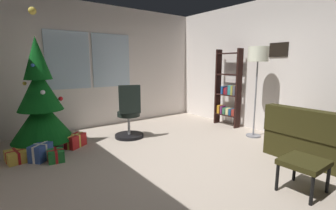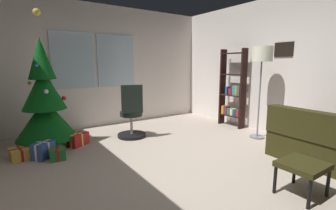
{
  "view_description": "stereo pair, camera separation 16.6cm",
  "coord_description": "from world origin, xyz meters",
  "px_view_note": "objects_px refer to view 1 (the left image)",
  "views": [
    {
      "loc": [
        -2.24,
        -2.26,
        1.43
      ],
      "look_at": [
        -0.07,
        0.63,
        0.82
      ],
      "focal_mm": 25.6,
      "sensor_mm": 36.0,
      "label": 1
    },
    {
      "loc": [
        -2.11,
        -2.35,
        1.43
      ],
      "look_at": [
        -0.07,
        0.63,
        0.82
      ],
      "focal_mm": 25.6,
      "sensor_mm": 36.0,
      "label": 2
    }
  ],
  "objects_px": {
    "gift_box_green": "(56,156)",
    "floor_lamp": "(258,60)",
    "holiday_tree": "(41,104)",
    "bookshelf": "(228,92)",
    "gift_box_red": "(75,141)",
    "gift_box_blue": "(41,152)",
    "footstool": "(304,164)",
    "office_chair": "(129,117)",
    "gift_box_gold": "(16,156)"
  },
  "relations": [
    {
      "from": "holiday_tree",
      "to": "bookshelf",
      "type": "relative_size",
      "value": 1.31
    },
    {
      "from": "gift_box_gold",
      "to": "gift_box_blue",
      "type": "height_order",
      "value": "gift_box_blue"
    },
    {
      "from": "gift_box_red",
      "to": "floor_lamp",
      "type": "bearing_deg",
      "value": -26.54
    },
    {
      "from": "floor_lamp",
      "to": "holiday_tree",
      "type": "bearing_deg",
      "value": 153.33
    },
    {
      "from": "gift_box_green",
      "to": "office_chair",
      "type": "distance_m",
      "value": 1.5
    },
    {
      "from": "office_chair",
      "to": "gift_box_green",
      "type": "bearing_deg",
      "value": -165.94
    },
    {
      "from": "office_chair",
      "to": "floor_lamp",
      "type": "relative_size",
      "value": 0.6
    },
    {
      "from": "gift_box_green",
      "to": "floor_lamp",
      "type": "height_order",
      "value": "floor_lamp"
    },
    {
      "from": "footstool",
      "to": "holiday_tree",
      "type": "relative_size",
      "value": 0.2
    },
    {
      "from": "holiday_tree",
      "to": "bookshelf",
      "type": "xyz_separation_m",
      "value": [
        3.78,
        -0.85,
        0.01
      ]
    },
    {
      "from": "gift_box_red",
      "to": "gift_box_blue",
      "type": "bearing_deg",
      "value": -154.17
    },
    {
      "from": "gift_box_blue",
      "to": "floor_lamp",
      "type": "distance_m",
      "value": 4.08
    },
    {
      "from": "gift_box_gold",
      "to": "office_chair",
      "type": "xyz_separation_m",
      "value": [
        1.9,
        0.02,
        0.33
      ]
    },
    {
      "from": "office_chair",
      "to": "floor_lamp",
      "type": "bearing_deg",
      "value": -34.56
    },
    {
      "from": "holiday_tree",
      "to": "gift_box_blue",
      "type": "distance_m",
      "value": 0.85
    },
    {
      "from": "gift_box_blue",
      "to": "office_chair",
      "type": "xyz_separation_m",
      "value": [
        1.59,
        0.17,
        0.29
      ]
    },
    {
      "from": "floor_lamp",
      "to": "office_chair",
      "type": "bearing_deg",
      "value": 145.44
    },
    {
      "from": "footstool",
      "to": "gift_box_red",
      "type": "bearing_deg",
      "value": 117.58
    },
    {
      "from": "footstool",
      "to": "bookshelf",
      "type": "bearing_deg",
      "value": 55.39
    },
    {
      "from": "holiday_tree",
      "to": "office_chair",
      "type": "bearing_deg",
      "value": -13.59
    },
    {
      "from": "holiday_tree",
      "to": "office_chair",
      "type": "xyz_separation_m",
      "value": [
        1.46,
        -0.35,
        -0.37
      ]
    },
    {
      "from": "gift_box_blue",
      "to": "bookshelf",
      "type": "height_order",
      "value": "bookshelf"
    },
    {
      "from": "gift_box_blue",
      "to": "floor_lamp",
      "type": "relative_size",
      "value": 0.21
    },
    {
      "from": "holiday_tree",
      "to": "footstool",
      "type": "bearing_deg",
      "value": -58.13
    },
    {
      "from": "footstool",
      "to": "floor_lamp",
      "type": "height_order",
      "value": "floor_lamp"
    },
    {
      "from": "office_chair",
      "to": "gift_box_red",
      "type": "bearing_deg",
      "value": 173.43
    },
    {
      "from": "floor_lamp",
      "to": "gift_box_green",
      "type": "bearing_deg",
      "value": 163.17
    },
    {
      "from": "gift_box_blue",
      "to": "bookshelf",
      "type": "bearing_deg",
      "value": -4.74
    },
    {
      "from": "gift_box_red",
      "to": "office_chair",
      "type": "relative_size",
      "value": 0.39
    },
    {
      "from": "gift_box_gold",
      "to": "office_chair",
      "type": "height_order",
      "value": "office_chair"
    },
    {
      "from": "holiday_tree",
      "to": "gift_box_red",
      "type": "relative_size",
      "value": 5.69
    },
    {
      "from": "gift_box_red",
      "to": "gift_box_gold",
      "type": "distance_m",
      "value": 0.91
    },
    {
      "from": "footstool",
      "to": "gift_box_green",
      "type": "relative_size",
      "value": 1.68
    },
    {
      "from": "gift_box_green",
      "to": "office_chair",
      "type": "xyz_separation_m",
      "value": [
        1.42,
        0.36,
        0.33
      ]
    },
    {
      "from": "gift_box_red",
      "to": "gift_box_blue",
      "type": "xyz_separation_m",
      "value": [
        -0.59,
        -0.29,
        0.01
      ]
    },
    {
      "from": "gift_box_green",
      "to": "floor_lamp",
      "type": "xyz_separation_m",
      "value": [
        3.46,
        -1.05,
        1.43
      ]
    },
    {
      "from": "office_chair",
      "to": "footstool",
      "type": "bearing_deg",
      "value": -78.38
    },
    {
      "from": "gift_box_red",
      "to": "bookshelf",
      "type": "distance_m",
      "value": 3.45
    },
    {
      "from": "gift_box_blue",
      "to": "floor_lamp",
      "type": "xyz_separation_m",
      "value": [
        3.63,
        -1.23,
        1.39
      ]
    },
    {
      "from": "office_chair",
      "to": "bookshelf",
      "type": "height_order",
      "value": "bookshelf"
    },
    {
      "from": "floor_lamp",
      "to": "gift_box_red",
      "type": "bearing_deg",
      "value": 153.46
    },
    {
      "from": "gift_box_gold",
      "to": "bookshelf",
      "type": "xyz_separation_m",
      "value": [
        4.22,
        -0.47,
        0.71
      ]
    },
    {
      "from": "holiday_tree",
      "to": "gift_box_blue",
      "type": "bearing_deg",
      "value": -104.68
    },
    {
      "from": "gift_box_gold",
      "to": "floor_lamp",
      "type": "relative_size",
      "value": 0.21
    },
    {
      "from": "bookshelf",
      "to": "footstool",
      "type": "bearing_deg",
      "value": -124.61
    },
    {
      "from": "gift_box_red",
      "to": "bookshelf",
      "type": "bearing_deg",
      "value": -10.41
    },
    {
      "from": "gift_box_red",
      "to": "office_chair",
      "type": "bearing_deg",
      "value": -6.57
    },
    {
      "from": "footstool",
      "to": "office_chair",
      "type": "xyz_separation_m",
      "value": [
        -0.61,
        2.97,
        0.09
      ]
    },
    {
      "from": "gift_box_green",
      "to": "floor_lamp",
      "type": "bearing_deg",
      "value": -16.83
    },
    {
      "from": "gift_box_gold",
      "to": "gift_box_red",
      "type": "bearing_deg",
      "value": 8.64
    }
  ]
}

